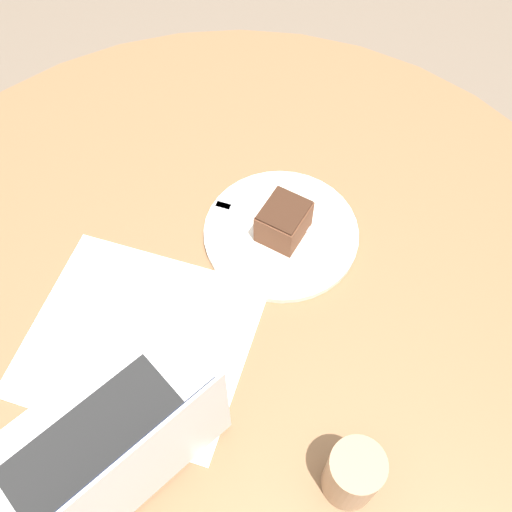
{
  "coord_description": "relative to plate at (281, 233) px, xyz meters",
  "views": [
    {
      "loc": [
        -0.04,
        -0.44,
        1.58
      ],
      "look_at": [
        0.05,
        0.06,
        0.77
      ],
      "focal_mm": 42.0,
      "sensor_mm": 36.0,
      "label": 1
    }
  ],
  "objects": [
    {
      "name": "laptop",
      "position": [
        -0.31,
        -0.33,
        0.03
      ],
      "size": [
        0.38,
        0.34,
        0.22
      ],
      "rotation": [
        0.0,
        0.0,
        6.84
      ],
      "color": "silver",
      "rests_on": "dining_table"
    },
    {
      "name": "paper_document",
      "position": [
        -0.26,
        -0.15,
        -0.0
      ],
      "size": [
        0.44,
        0.42,
        0.0
      ],
      "rotation": [
        0.0,
        0.0,
        -0.49
      ],
      "color": "white",
      "rests_on": "dining_table"
    },
    {
      "name": "fork",
      "position": [
        -0.04,
        0.04,
        0.01
      ],
      "size": [
        0.16,
        0.1,
        0.0
      ],
      "rotation": [
        0.0,
        0.0,
        8.91
      ],
      "color": "silver",
      "rests_on": "plate"
    },
    {
      "name": "dining_table",
      "position": [
        -0.11,
        -0.12,
        -0.1
      ],
      "size": [
        1.36,
        1.36,
        0.73
      ],
      "color": "brown",
      "rests_on": "ground_plane"
    },
    {
      "name": "cake_slice",
      "position": [
        0.0,
        -0.0,
        0.04
      ],
      "size": [
        0.1,
        0.11,
        0.07
      ],
      "rotation": [
        0.0,
        0.0,
        4.0
      ],
      "color": "brown",
      "rests_on": "plate"
    },
    {
      "name": "coffee_glass",
      "position": [
        0.01,
        -0.41,
        0.05
      ],
      "size": [
        0.07,
        0.07,
        0.11
      ],
      "color": "#997556",
      "rests_on": "dining_table"
    },
    {
      "name": "plate",
      "position": [
        0.0,
        0.0,
        0.0
      ],
      "size": [
        0.26,
        0.26,
        0.01
      ],
      "color": "silver",
      "rests_on": "dining_table"
    },
    {
      "name": "ground_plane",
      "position": [
        -0.11,
        -0.12,
        -0.74
      ],
      "size": [
        12.0,
        12.0,
        0.0
      ],
      "primitive_type": "plane",
      "color": "#6B5B4C"
    }
  ]
}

